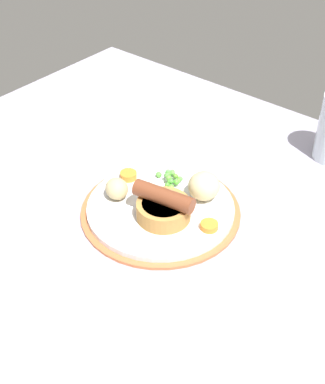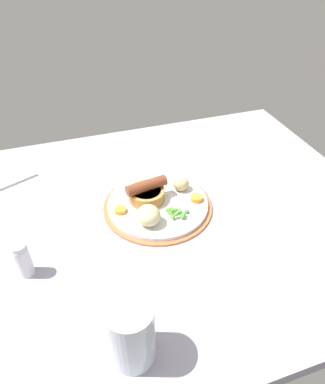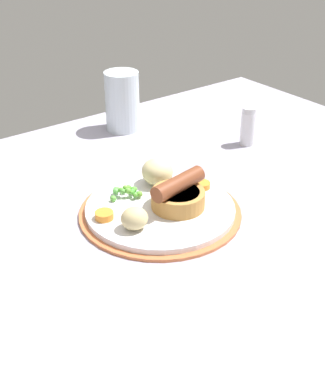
{
  "view_description": "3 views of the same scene",
  "coord_description": "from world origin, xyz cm",
  "px_view_note": "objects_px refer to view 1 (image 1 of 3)",
  "views": [
    {
      "loc": [
        -37.35,
        51.85,
        57.97
      ],
      "look_at": [
        4.87,
        0.56,
        5.66
      ],
      "focal_mm": 50.0,
      "sensor_mm": 36.0,
      "label": 1
    },
    {
      "loc": [
        -13.87,
        -55.28,
        55.98
      ],
      "look_at": [
        4.99,
        1.84,
        7.36
      ],
      "focal_mm": 32.0,
      "sensor_mm": 36.0,
      "label": 2
    },
    {
      "loc": [
        46.39,
        58.78,
        47.35
      ],
      "look_at": [
        3.49,
        2.17,
        6.75
      ],
      "focal_mm": 50.0,
      "sensor_mm": 36.0,
      "label": 3
    }
  ],
  "objects_px": {
    "potato_chunk_0": "(117,189)",
    "potato_chunk_1": "(206,187)",
    "sausage_pudding": "(164,207)",
    "carrot_slice_2": "(129,175)",
    "dinner_plate": "(161,210)",
    "pea_pile": "(171,178)",
    "carrot_slice_1": "(209,226)"
  },
  "relations": [
    {
      "from": "sausage_pudding",
      "to": "pea_pile",
      "type": "relative_size",
      "value": 2.01
    },
    {
      "from": "carrot_slice_1",
      "to": "dinner_plate",
      "type": "bearing_deg",
      "value": 3.32
    },
    {
      "from": "sausage_pudding",
      "to": "carrot_slice_1",
      "type": "relative_size",
      "value": 3.67
    },
    {
      "from": "potato_chunk_0",
      "to": "carrot_slice_1",
      "type": "distance_m",
      "value": 0.16
    },
    {
      "from": "carrot_slice_1",
      "to": "potato_chunk_1",
      "type": "bearing_deg",
      "value": -50.02
    },
    {
      "from": "carrot_slice_1",
      "to": "carrot_slice_2",
      "type": "relative_size",
      "value": 0.96
    },
    {
      "from": "pea_pile",
      "to": "potato_chunk_0",
      "type": "xyz_separation_m",
      "value": [
        0.04,
        0.08,
        0.01
      ]
    },
    {
      "from": "potato_chunk_0",
      "to": "potato_chunk_1",
      "type": "relative_size",
      "value": 0.75
    },
    {
      "from": "potato_chunk_1",
      "to": "carrot_slice_1",
      "type": "height_order",
      "value": "potato_chunk_1"
    },
    {
      "from": "sausage_pudding",
      "to": "potato_chunk_1",
      "type": "height_order",
      "value": "sausage_pudding"
    },
    {
      "from": "potato_chunk_0",
      "to": "carrot_slice_2",
      "type": "distance_m",
      "value": 0.06
    },
    {
      "from": "potato_chunk_0",
      "to": "potato_chunk_1",
      "type": "distance_m",
      "value": 0.14
    },
    {
      "from": "dinner_plate",
      "to": "pea_pile",
      "type": "distance_m",
      "value": 0.06
    },
    {
      "from": "dinner_plate",
      "to": "potato_chunk_0",
      "type": "height_order",
      "value": "potato_chunk_0"
    },
    {
      "from": "potato_chunk_0",
      "to": "potato_chunk_1",
      "type": "height_order",
      "value": "potato_chunk_1"
    },
    {
      "from": "pea_pile",
      "to": "carrot_slice_1",
      "type": "xyz_separation_m",
      "value": [
        -0.11,
        0.05,
        -0.0
      ]
    },
    {
      "from": "potato_chunk_0",
      "to": "potato_chunk_1",
      "type": "xyz_separation_m",
      "value": [
        -0.11,
        -0.09,
        0.01
      ]
    },
    {
      "from": "dinner_plate",
      "to": "sausage_pudding",
      "type": "relative_size",
      "value": 2.56
    },
    {
      "from": "dinner_plate",
      "to": "pea_pile",
      "type": "relative_size",
      "value": 5.14
    },
    {
      "from": "sausage_pudding",
      "to": "carrot_slice_2",
      "type": "distance_m",
      "value": 0.12
    },
    {
      "from": "sausage_pudding",
      "to": "potato_chunk_1",
      "type": "relative_size",
      "value": 1.88
    },
    {
      "from": "pea_pile",
      "to": "potato_chunk_0",
      "type": "relative_size",
      "value": 1.24
    },
    {
      "from": "sausage_pudding",
      "to": "carrot_slice_2",
      "type": "relative_size",
      "value": 3.54
    },
    {
      "from": "potato_chunk_0",
      "to": "carrot_slice_2",
      "type": "xyz_separation_m",
      "value": [
        0.02,
        -0.05,
        -0.01
      ]
    },
    {
      "from": "potato_chunk_1",
      "to": "carrot_slice_2",
      "type": "distance_m",
      "value": 0.14
    },
    {
      "from": "sausage_pudding",
      "to": "carrot_slice_2",
      "type": "bearing_deg",
      "value": 149.8
    },
    {
      "from": "sausage_pudding",
      "to": "potato_chunk_0",
      "type": "bearing_deg",
      "value": 176.87
    },
    {
      "from": "pea_pile",
      "to": "sausage_pudding",
      "type": "bearing_deg",
      "value": 121.56
    },
    {
      "from": "dinner_plate",
      "to": "carrot_slice_2",
      "type": "relative_size",
      "value": 9.06
    },
    {
      "from": "pea_pile",
      "to": "potato_chunk_1",
      "type": "bearing_deg",
      "value": -177.02
    },
    {
      "from": "potato_chunk_0",
      "to": "dinner_plate",
      "type": "bearing_deg",
      "value": -157.36
    },
    {
      "from": "carrot_slice_1",
      "to": "sausage_pudding",
      "type": "bearing_deg",
      "value": 18.62
    }
  ]
}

